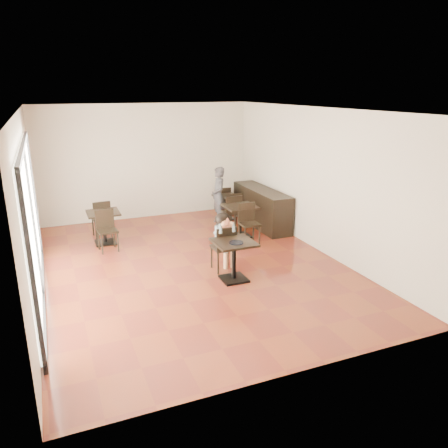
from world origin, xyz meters
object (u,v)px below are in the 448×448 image
adult_patron (218,196)px  cafe_table_left (104,228)px  cafe_table_mid (240,221)px  child (223,242)px  cafe_table_back (226,207)px  chair_left_b (107,231)px  chair_back_b (238,209)px  chair_mid_a (231,213)px  chair_mid_b (249,224)px  child_chair (223,248)px  child_table (234,261)px  chair_back_a (223,200)px  chair_left_a (101,218)px

adult_patron → cafe_table_left: 3.19m
cafe_table_mid → child: bearing=-123.7°
cafe_table_mid → cafe_table_left: bearing=166.0°
child → cafe_table_left: size_ratio=1.54×
cafe_table_mid → cafe_table_back: bearing=80.0°
chair_left_b → chair_back_b: 3.70m
cafe_table_back → chair_mid_a: size_ratio=0.70×
cafe_table_left → chair_mid_b: chair_mid_b is taller
adult_patron → chair_left_b: size_ratio=1.66×
child_chair → chair_back_b: 3.21m
cafe_table_left → chair_left_b: (0.00, -0.55, 0.08)m
cafe_table_back → chair_back_b: (0.14, -0.55, 0.07)m
chair_left_b → chair_mid_a: bearing=0.1°
cafe_table_mid → cafe_table_back: (0.28, 1.57, -0.06)m
child_table → child_chair: child_chair is taller
child_table → child_chair: bearing=90.0°
chair_mid_a → child: bearing=65.6°
chair_left_b → chair_back_a: chair_left_b is taller
adult_patron → chair_back_b: bearing=68.3°
child_table → chair_back_b: 3.70m
child_chair → chair_mid_b: chair_mid_b is taller
child_table → chair_mid_b: 2.13m
adult_patron → chair_left_b: (-3.13, -1.02, -0.31)m
child → adult_patron: 3.24m
adult_patron → cafe_table_back: size_ratio=2.29×
cafe_table_back → chair_mid_b: chair_mid_b is taller
cafe_table_back → chair_left_b: chair_left_b is taller
chair_back_a → chair_left_a: bearing=17.5°
child → chair_left_b: size_ratio=1.28×
child_table → cafe_table_mid: 2.60m
chair_mid_a → chair_back_b: bearing=-129.0°
chair_mid_a → chair_left_a: 3.30m
chair_left_a → chair_back_a: chair_left_a is taller
child → chair_back_a: size_ratio=1.47×
child → adult_patron: (1.11, 3.04, 0.18)m
cafe_table_back → chair_mid_a: 1.06m
child → chair_left_b: child is taller
chair_back_a → chair_back_b: bearing=95.5°
adult_patron → chair_back_a: 1.05m
child_chair → chair_left_b: (-2.02, 2.02, -0.01)m
adult_patron → chair_left_b: bearing=-66.5°
adult_patron → chair_mid_b: size_ratio=1.61×
child_table → chair_mid_a: size_ratio=0.82×
adult_patron → chair_mid_b: (0.07, -1.82, -0.30)m
adult_patron → cafe_table_mid: bearing=8.7°
cafe_table_back → chair_left_b: (-3.48, -1.32, 0.13)m
child_table → adult_patron: bearing=72.8°
child → cafe_table_back: 3.65m
chair_left_a → chair_back_a: (3.62, 0.77, -0.06)m
child → cafe_table_mid: child is taller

